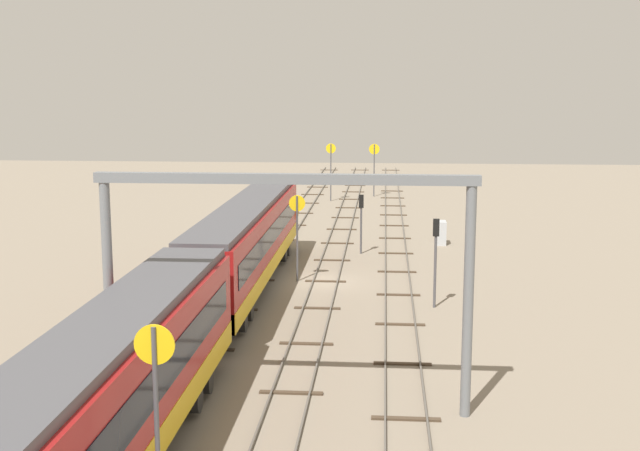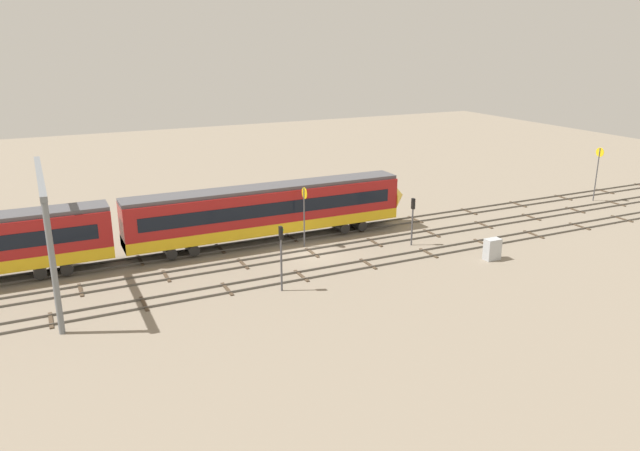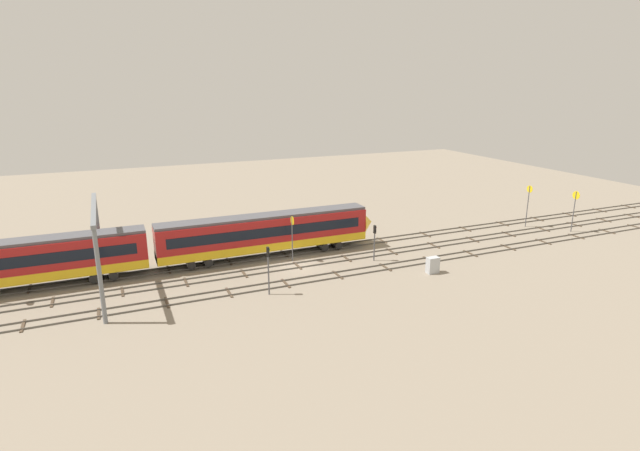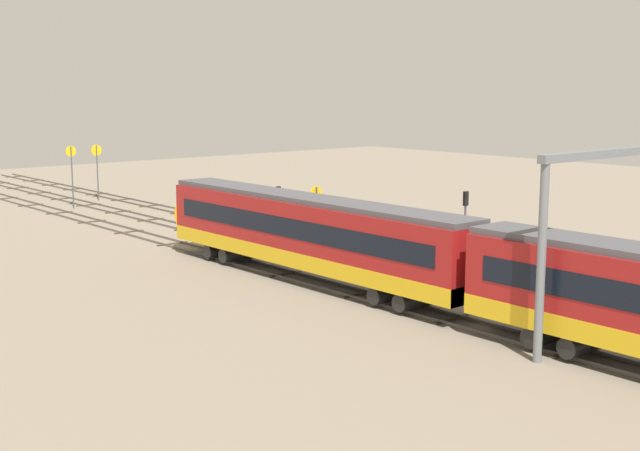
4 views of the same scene
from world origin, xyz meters
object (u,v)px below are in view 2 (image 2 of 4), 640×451
object	(u,v)px
relay_cabinet	(492,249)
signal_light_trackside_departure	(413,214)
overhead_gantry	(45,210)
speed_sign_far_trackside	(304,208)
speed_sign_near_foreground	(598,166)
signal_light_trackside_approach	(281,249)

from	to	relation	value
relay_cabinet	signal_light_trackside_departure	bearing A→B (deg)	123.56
overhead_gantry	relay_cabinet	world-z (taller)	overhead_gantry
speed_sign_far_trackside	signal_light_trackside_departure	distance (m)	9.10
relay_cabinet	overhead_gantry	bearing A→B (deg)	166.62
signal_light_trackside_departure	relay_cabinet	size ratio (longest dim) A/B	2.39
speed_sign_far_trackside	signal_light_trackside_departure	size ratio (longest dim) A/B	1.25
overhead_gantry	speed_sign_near_foreground	bearing A→B (deg)	2.12
speed_sign_far_trackside	signal_light_trackside_approach	xyz separation A→B (m)	(-5.21, -7.75, -0.30)
overhead_gantry	signal_light_trackside_departure	world-z (taller)	overhead_gantry
signal_light_trackside_departure	relay_cabinet	world-z (taller)	signal_light_trackside_departure
speed_sign_near_foreground	speed_sign_far_trackside	size ratio (longest dim) A/B	1.13
speed_sign_near_foreground	speed_sign_far_trackside	xyz separation A→B (m)	(-34.40, -0.31, -0.42)
signal_light_trackside_approach	signal_light_trackside_departure	size ratio (longest dim) A/B	1.14
speed_sign_near_foreground	relay_cabinet	xyz separation A→B (m)	(-22.26, -9.50, -2.92)
speed_sign_far_trackside	relay_cabinet	world-z (taller)	speed_sign_far_trackside
signal_light_trackside_departure	signal_light_trackside_approach	bearing A→B (deg)	-162.68
speed_sign_near_foreground	signal_light_trackside_approach	bearing A→B (deg)	-168.51
speed_sign_near_foreground	signal_light_trackside_departure	bearing A→B (deg)	-171.66
signal_light_trackside_approach	relay_cabinet	distance (m)	17.55
overhead_gantry	speed_sign_near_foreground	distance (m)	53.90
overhead_gantry	speed_sign_far_trackside	xyz separation A→B (m)	(19.42, 1.69, -2.67)
overhead_gantry	speed_sign_near_foreground	xyz separation A→B (m)	(53.82, 1.99, -2.26)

